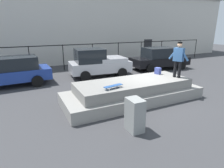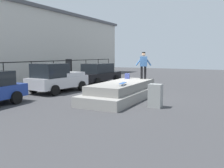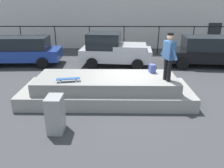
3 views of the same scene
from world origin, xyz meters
TOP-DOWN VIEW (x-y plane):
  - ground_plane at (0.00, 0.00)m, footprint 60.00×60.00m
  - concrete_ledge at (-0.93, -0.29)m, footprint 6.35×2.33m
  - skateboarder at (1.24, -0.68)m, footprint 0.42×0.95m
  - skateboard at (-2.24, -0.87)m, footprint 0.84×0.35m
  - backpack at (0.86, 0.24)m, footprint 0.26×0.32m
  - car_blue_hatchback_near at (-6.11, 4.64)m, footprint 4.56×2.20m
  - car_silver_pickup_mid at (-0.70, 4.58)m, footprint 4.19×2.39m
  - car_black_sedan_far at (4.62, 4.59)m, footprint 4.78×2.41m
  - utility_box at (-2.31, -2.55)m, footprint 0.44×0.60m
  - fence_row at (0.00, 7.48)m, footprint 24.06×0.06m
  - warehouse_building at (0.00, 13.35)m, footprint 36.07×8.05m

SIDE VIEW (x-z plane):
  - ground_plane at x=0.00m, z-range 0.00..0.00m
  - concrete_ledge at x=-0.93m, z-range -0.04..0.89m
  - utility_box at x=-2.31m, z-range 0.00..1.09m
  - car_black_sedan_far at x=4.62m, z-range 0.01..1.71m
  - car_blue_hatchback_near at x=-6.11m, z-range 0.06..1.70m
  - car_silver_pickup_mid at x=-0.70m, z-range -0.02..1.87m
  - skateboard at x=-2.24m, z-range 0.97..1.09m
  - backpack at x=0.86m, z-range 0.93..1.26m
  - fence_row at x=0.00m, z-range 0.40..2.37m
  - skateboarder at x=1.24m, z-range 1.06..2.72m
  - warehouse_building at x=0.00m, z-range 0.01..6.72m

